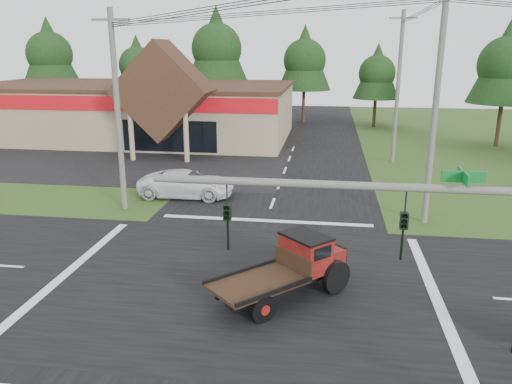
# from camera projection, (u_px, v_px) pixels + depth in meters

# --- Properties ---
(ground) EXTENTS (120.00, 120.00, 0.00)m
(ground) POSITION_uv_depth(u_px,v_px,m) (243.00, 282.00, 18.91)
(ground) COLOR #30481A
(ground) RESTS_ON ground
(road_ns) EXTENTS (12.00, 120.00, 0.02)m
(road_ns) POSITION_uv_depth(u_px,v_px,m) (243.00, 282.00, 18.91)
(road_ns) COLOR black
(road_ns) RESTS_ON ground
(road_ew) EXTENTS (120.00, 12.00, 0.02)m
(road_ew) POSITION_uv_depth(u_px,v_px,m) (243.00, 282.00, 18.90)
(road_ew) COLOR black
(road_ew) RESTS_ON ground
(parking_apron) EXTENTS (28.00, 14.00, 0.02)m
(parking_apron) POSITION_uv_depth(u_px,v_px,m) (107.00, 161.00, 38.89)
(parking_apron) COLOR black
(parking_apron) RESTS_ON ground
(cvs_building) EXTENTS (30.40, 18.20, 9.19)m
(cvs_building) POSITION_uv_depth(u_px,v_px,m) (135.00, 109.00, 48.40)
(cvs_building) COLOR tan
(cvs_building) RESTS_ON ground
(traffic_signal_mast) EXTENTS (8.12, 0.24, 7.00)m
(traffic_signal_mast) POSITION_uv_depth(u_px,v_px,m) (470.00, 268.00, 9.74)
(traffic_signal_mast) COLOR #595651
(traffic_signal_mast) RESTS_ON ground
(utility_pole_nw) EXTENTS (2.00, 0.30, 10.50)m
(utility_pole_nw) POSITION_uv_depth(u_px,v_px,m) (118.00, 110.00, 26.11)
(utility_pole_nw) COLOR #595651
(utility_pole_nw) RESTS_ON ground
(utility_pole_ne) EXTENTS (2.00, 0.30, 11.50)m
(utility_pole_ne) POSITION_uv_depth(u_px,v_px,m) (436.00, 106.00, 23.76)
(utility_pole_ne) COLOR #595651
(utility_pole_ne) RESTS_ON ground
(utility_pole_n) EXTENTS (2.00, 0.30, 11.20)m
(utility_pole_n) POSITION_uv_depth(u_px,v_px,m) (398.00, 87.00, 37.11)
(utility_pole_n) COLOR #595651
(utility_pole_n) RESTS_ON ground
(tree_row_a) EXTENTS (6.72, 6.72, 12.12)m
(tree_row_a) POSITION_uv_depth(u_px,v_px,m) (49.00, 52.00, 58.82)
(tree_row_a) COLOR #332316
(tree_row_a) RESTS_ON ground
(tree_row_b) EXTENTS (5.60, 5.60, 10.10)m
(tree_row_b) POSITION_uv_depth(u_px,v_px,m) (137.00, 64.00, 59.71)
(tree_row_b) COLOR #332316
(tree_row_b) RESTS_ON ground
(tree_row_c) EXTENTS (7.28, 7.28, 13.13)m
(tree_row_c) POSITION_uv_depth(u_px,v_px,m) (217.00, 46.00, 56.82)
(tree_row_c) COLOR #332316
(tree_row_c) RESTS_ON ground
(tree_row_d) EXTENTS (6.16, 6.16, 11.11)m
(tree_row_d) POSITION_uv_depth(u_px,v_px,m) (305.00, 58.00, 56.76)
(tree_row_d) COLOR #332316
(tree_row_d) RESTS_ON ground
(tree_row_e) EXTENTS (5.04, 5.04, 9.09)m
(tree_row_e) POSITION_uv_depth(u_px,v_px,m) (377.00, 72.00, 54.13)
(tree_row_e) COLOR #332316
(tree_row_e) RESTS_ON ground
(tree_side_ne) EXTENTS (6.16, 6.16, 11.11)m
(tree_side_ne) POSITION_uv_depth(u_px,v_px,m) (507.00, 62.00, 42.87)
(tree_side_ne) COLOR #332316
(tree_side_ne) RESTS_ON ground
(antique_flatbed_truck) EXTENTS (5.13, 5.13, 2.19)m
(antique_flatbed_truck) POSITION_uv_depth(u_px,v_px,m) (283.00, 270.00, 17.40)
(antique_flatbed_truck) COLOR #5A0D0C
(antique_flatbed_truck) RESTS_ON ground
(white_pickup) EXTENTS (5.65, 2.69, 1.56)m
(white_pickup) POSITION_uv_depth(u_px,v_px,m) (186.00, 184.00, 29.61)
(white_pickup) COLOR white
(white_pickup) RESTS_ON ground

